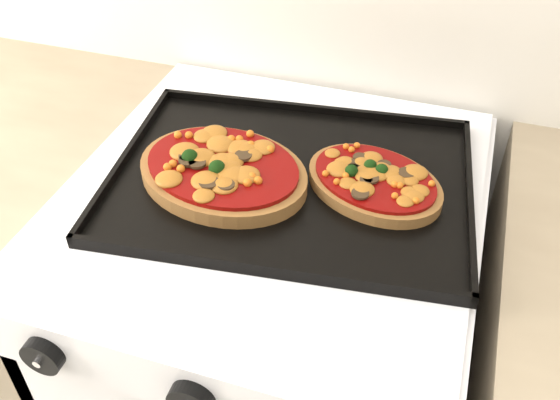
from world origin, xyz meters
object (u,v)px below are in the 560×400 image
at_px(stove, 276,368).
at_px(pizza_right, 374,180).
at_px(baking_tray, 291,178).
at_px(pizza_left, 223,170).

distance_m(stove, pizza_right, 0.50).
distance_m(baking_tray, pizza_left, 0.10).
bearing_deg(pizza_right, baking_tray, -172.82).
bearing_deg(stove, pizza_right, 9.42).
bearing_deg(baking_tray, stove, -165.78).
xyz_separation_m(pizza_left, pizza_right, (0.21, 0.05, -0.00)).
height_order(stove, baking_tray, baking_tray).
height_order(baking_tray, pizza_right, pizza_right).
bearing_deg(pizza_left, pizza_right, 12.66).
xyz_separation_m(stove, baking_tray, (0.02, 0.01, 0.47)).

